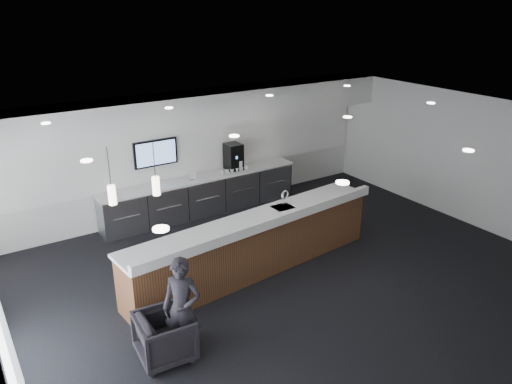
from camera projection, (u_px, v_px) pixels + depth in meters
ground at (291, 277)px, 9.54m from camera, size 10.00×10.00×0.00m
ceiling at (295, 124)px, 8.43m from camera, size 10.00×8.00×0.02m
back_wall at (193, 151)px, 12.10m from camera, size 10.00×0.02×3.00m
right_wall at (465, 159)px, 11.53m from camera, size 0.02×8.00×3.00m
soffit_bulkhead at (200, 108)px, 11.33m from camera, size 10.00×0.90×0.70m
alcove_panel at (194, 148)px, 12.04m from camera, size 9.80×0.06×1.40m
back_credenza at (202, 195)px, 12.20m from camera, size 5.06×0.66×0.95m
wall_tv at (156, 153)px, 11.46m from camera, size 1.05×0.08×0.62m
pendant_left at (146, 179)px, 8.11m from camera, size 0.12×0.12×0.30m
pendant_right at (104, 187)px, 7.76m from camera, size 0.12×0.12×0.30m
ceiling_can_lights at (295, 126)px, 8.44m from camera, size 7.00×5.00×0.02m
service_counter at (255, 245)px, 9.56m from camera, size 5.50×1.39×1.49m
coffee_machine at (233, 157)px, 12.45m from camera, size 0.38×0.51×0.66m
info_sign_left at (193, 175)px, 11.80m from camera, size 0.16×0.06×0.22m
info_sign_right at (242, 166)px, 12.43m from camera, size 0.19×0.04×0.25m
armchair at (165, 336)px, 7.32m from camera, size 0.87×0.85×0.73m
lounge_guest at (182, 308)px, 7.23m from camera, size 0.68×0.68×1.59m
cup_0 at (246, 168)px, 12.53m from camera, size 0.09×0.09×0.09m
cup_1 at (242, 168)px, 12.46m from camera, size 0.13×0.13×0.09m
cup_2 at (237, 169)px, 12.39m from camera, size 0.12×0.12×0.09m
cup_3 at (232, 170)px, 12.32m from camera, size 0.12×0.12×0.09m
cup_4 at (227, 172)px, 12.25m from camera, size 0.13×0.13×0.09m
cup_5 at (222, 173)px, 12.18m from camera, size 0.10×0.10×0.09m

